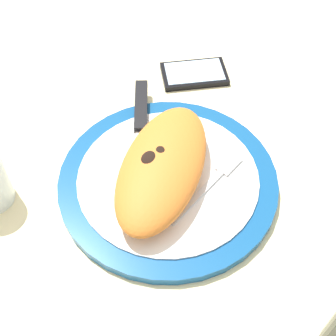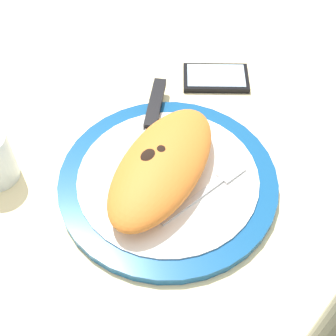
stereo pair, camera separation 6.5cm
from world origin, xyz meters
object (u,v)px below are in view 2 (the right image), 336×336
Objects in this scene: fork at (211,187)px; knife at (152,119)px; smartphone at (216,78)px; calzone at (162,166)px; plate at (168,180)px.

fork is 15.57cm from knife.
smartphone is (20.88, 13.64, -1.39)cm from fork.
knife is (7.62, 8.30, -2.17)cm from calzone.
knife reaches higher than smartphone.
plate is 2.39× the size of smartphone.
fork is 24.98cm from smartphone.
calzone is 1.92× the size of smartphone.
calzone is (-0.60, 0.58, 3.58)cm from plate.
smartphone is at bearing 18.45° from plate.
smartphone is (23.11, 7.71, -0.27)cm from plate.
calzone is at bearing 135.84° from plate.
fork reaches higher than plate.
knife is at bearing 47.47° from calzone.
knife is at bearing 175.84° from smartphone.
calzone is 25.05cm from smartphone.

